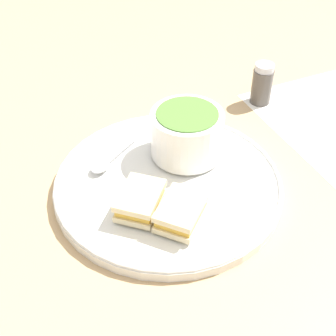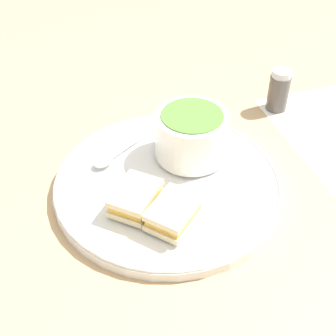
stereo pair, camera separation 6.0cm
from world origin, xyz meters
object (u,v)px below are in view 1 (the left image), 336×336
object	(u,v)px
spoon	(103,164)
sandwich_half_near	(140,200)
salt_shaker	(262,84)
sandwich_half_far	(181,212)
soup_bowl	(187,133)

from	to	relation	value
spoon	sandwich_half_near	xyz separation A→B (m)	(0.02, 0.11, 0.01)
spoon	salt_shaker	world-z (taller)	salt_shaker
sandwich_half_near	sandwich_half_far	world-z (taller)	same
sandwich_half_near	salt_shaker	xyz separation A→B (m)	(-0.36, -0.06, 0.00)
sandwich_half_near	sandwich_half_far	size ratio (longest dim) A/B	1.02
soup_bowl	sandwich_half_far	world-z (taller)	soup_bowl
soup_bowl	sandwich_half_far	distance (m)	0.15
soup_bowl	sandwich_half_far	bearing A→B (deg)	40.35
sandwich_half_near	salt_shaker	size ratio (longest dim) A/B	1.13
soup_bowl	salt_shaker	xyz separation A→B (m)	(-0.22, -0.02, -0.02)
soup_bowl	spoon	bearing A→B (deg)	-30.44
spoon	sandwich_half_near	distance (m)	0.11
spoon	sandwich_half_far	distance (m)	0.16
soup_bowl	sandwich_half_near	size ratio (longest dim) A/B	1.25
soup_bowl	sandwich_half_near	distance (m)	0.14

